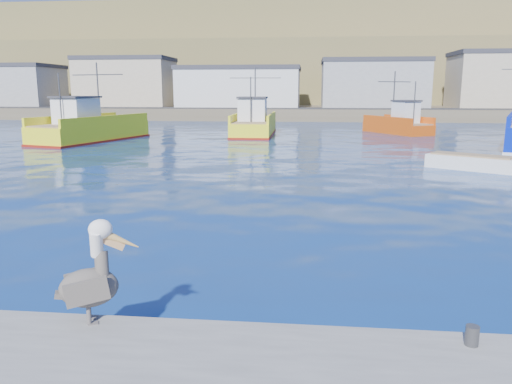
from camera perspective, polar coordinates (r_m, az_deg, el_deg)
ground at (r=11.27m, az=2.84°, el=-10.26°), size 260.00×260.00×0.00m
dock_bollards at (r=7.88m, az=5.97°, el=-15.17°), size 36.20×0.20×0.30m
far_shore at (r=119.74m, az=5.87°, el=13.82°), size 200.00×81.00×24.00m
trawler_yellow_a at (r=43.89m, az=-18.52°, el=6.88°), size 6.76×11.89×6.51m
trawler_yellow_b at (r=47.42m, az=-0.24°, el=7.72°), size 4.89×10.33×6.39m
boat_orange at (r=51.09m, az=16.05°, el=7.56°), size 6.16×7.89×5.97m
skiff_mid at (r=29.20m, az=23.35°, el=3.00°), size 4.61×3.73×0.97m
skiff_extra at (r=48.05m, az=-16.12°, el=6.43°), size 3.44×3.28×0.77m
pelican at (r=8.52m, az=-18.27°, el=-9.41°), size 1.33×0.88×1.69m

